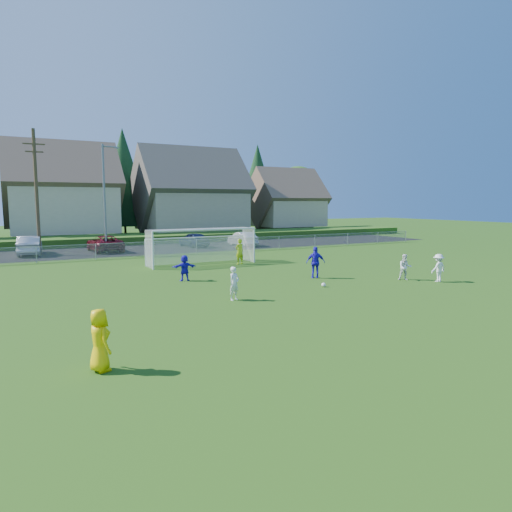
# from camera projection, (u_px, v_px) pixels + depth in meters

# --- Properties ---
(ground) EXTENTS (160.00, 160.00, 0.00)m
(ground) POSITION_uv_depth(u_px,v_px,m) (354.00, 313.00, 17.67)
(ground) COLOR #193D0C
(ground) RESTS_ON ground
(asphalt_lot) EXTENTS (60.00, 60.00, 0.00)m
(asphalt_lot) POSITION_uv_depth(u_px,v_px,m) (154.00, 249.00, 41.66)
(asphalt_lot) COLOR black
(asphalt_lot) RESTS_ON ground
(grass_embankment) EXTENTS (70.00, 6.00, 0.80)m
(grass_embankment) POSITION_uv_depth(u_px,v_px,m) (134.00, 239.00, 48.16)
(grass_embankment) COLOR #1E420F
(grass_embankment) RESTS_ON ground
(soccer_ball) EXTENTS (0.22, 0.22, 0.22)m
(soccer_ball) POSITION_uv_depth(u_px,v_px,m) (324.00, 285.00, 23.11)
(soccer_ball) COLOR white
(soccer_ball) RESTS_ON ground
(referee) EXTENTS (0.70, 0.89, 1.62)m
(referee) POSITION_uv_depth(u_px,v_px,m) (99.00, 340.00, 11.56)
(referee) COLOR yellow
(referee) RESTS_ON ground
(player_white_a) EXTENTS (0.63, 0.54, 1.48)m
(player_white_a) POSITION_uv_depth(u_px,v_px,m) (234.00, 283.00, 19.96)
(player_white_a) COLOR white
(player_white_a) RESTS_ON ground
(player_white_b) EXTENTS (0.88, 0.85, 1.44)m
(player_white_b) POSITION_uv_depth(u_px,v_px,m) (405.00, 267.00, 25.08)
(player_white_b) COLOR white
(player_white_b) RESTS_ON ground
(player_white_c) EXTENTS (0.99, 0.59, 1.51)m
(player_white_c) POSITION_uv_depth(u_px,v_px,m) (438.00, 268.00, 24.58)
(player_white_c) COLOR white
(player_white_c) RESTS_ON ground
(player_blue_a) EXTENTS (1.12, 0.92, 1.79)m
(player_blue_a) POSITION_uv_depth(u_px,v_px,m) (316.00, 262.00, 25.72)
(player_blue_a) COLOR #2315C9
(player_blue_a) RESTS_ON ground
(player_blue_b) EXTENTS (1.36, 0.58, 1.42)m
(player_blue_b) POSITION_uv_depth(u_px,v_px,m) (185.00, 268.00, 24.87)
(player_blue_b) COLOR #2315C9
(player_blue_b) RESTS_ON ground
(goalkeeper) EXTENTS (0.70, 0.52, 1.77)m
(goalkeeper) POSITION_uv_depth(u_px,v_px,m) (240.00, 251.00, 31.46)
(goalkeeper) COLOR #BDD318
(goalkeeper) RESTS_ON ground
(car_b) EXTENTS (2.10, 4.84, 1.55)m
(car_b) POSITION_uv_depth(u_px,v_px,m) (30.00, 245.00, 36.99)
(car_b) COLOR silver
(car_b) RESTS_ON ground
(car_c) EXTENTS (2.59, 5.16, 1.40)m
(car_c) POSITION_uv_depth(u_px,v_px,m) (105.00, 243.00, 39.50)
(car_c) COLOR #530913
(car_c) RESTS_ON ground
(car_e) EXTENTS (2.05, 4.24, 1.39)m
(car_e) POSITION_uv_depth(u_px,v_px,m) (194.00, 240.00, 43.54)
(car_e) COLOR #131E45
(car_e) RESTS_ON ground
(car_f) EXTENTS (1.50, 4.15, 1.36)m
(car_f) POSITION_uv_depth(u_px,v_px,m) (243.00, 239.00, 44.64)
(car_f) COLOR #BCBCBC
(car_f) RESTS_ON ground
(soccer_goal) EXTENTS (7.42, 1.90, 2.50)m
(soccer_goal) POSITION_uv_depth(u_px,v_px,m) (200.00, 241.00, 31.48)
(soccer_goal) COLOR white
(soccer_goal) RESTS_ON ground
(chainlink_fence) EXTENTS (52.06, 0.06, 1.20)m
(chainlink_fence) POSITION_uv_depth(u_px,v_px,m) (173.00, 247.00, 36.79)
(chainlink_fence) COLOR gray
(chainlink_fence) RESTS_ON ground
(streetlight) EXTENTS (1.38, 0.18, 9.00)m
(streetlight) POSITION_uv_depth(u_px,v_px,m) (105.00, 195.00, 37.68)
(streetlight) COLOR slate
(streetlight) RESTS_ON ground
(utility_pole) EXTENTS (1.60, 0.26, 10.00)m
(utility_pole) POSITION_uv_depth(u_px,v_px,m) (36.00, 191.00, 36.12)
(utility_pole) COLOR #473321
(utility_pole) RESTS_ON ground
(houses_row) EXTENTS (53.90, 11.45, 13.27)m
(houses_row) POSITION_uv_depth(u_px,v_px,m) (134.00, 176.00, 54.79)
(houses_row) COLOR tan
(houses_row) RESTS_ON ground
(tree_row) EXTENTS (65.98, 12.36, 13.80)m
(tree_row) POSITION_uv_depth(u_px,v_px,m) (115.00, 182.00, 59.87)
(tree_row) COLOR #382616
(tree_row) RESTS_ON ground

